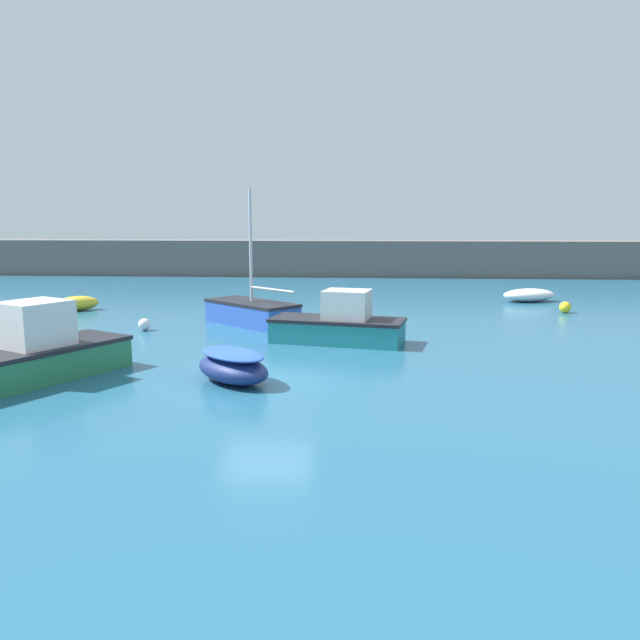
% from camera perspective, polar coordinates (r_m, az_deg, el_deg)
% --- Properties ---
extents(ground_plane, '(120.00, 120.00, 0.20)m').
position_cam_1_polar(ground_plane, '(17.35, -4.97, -5.68)').
color(ground_plane, '#235B7A').
extents(harbor_breakwater, '(64.48, 3.21, 2.72)m').
position_cam_1_polar(harbor_breakwater, '(48.45, 0.91, 5.70)').
color(harbor_breakwater, '#66605B').
rests_on(harbor_breakwater, ground_plane).
extents(rowboat_blue_near, '(3.16, 2.18, 0.69)m').
position_cam_1_polar(rowboat_blue_near, '(34.98, 18.56, 2.18)').
color(rowboat_blue_near, white).
rests_on(rowboat_blue_near, ground_plane).
extents(cabin_cruiser_white, '(4.51, 6.12, 2.15)m').
position_cam_1_polar(cabin_cruiser_white, '(18.61, -25.30, -3.00)').
color(cabin_cruiser_white, '#287A4C').
rests_on(cabin_cruiser_white, ground_plane).
extents(fishing_dinghy_green, '(2.13, 1.88, 0.70)m').
position_cam_1_polar(fishing_dinghy_green, '(32.08, -21.28, 1.43)').
color(fishing_dinghy_green, yellow).
rests_on(fishing_dinghy_green, ground_plane).
extents(rowboat_with_red_cover, '(2.84, 2.83, 0.90)m').
position_cam_1_polar(rowboat_with_red_cover, '(16.95, -7.99, -4.17)').
color(rowboat_with_red_cover, navy).
rests_on(rowboat_with_red_cover, ground_plane).
extents(motorboat_with_cabin, '(4.97, 2.78, 1.88)m').
position_cam_1_polar(motorboat_with_cabin, '(22.11, 1.82, -0.40)').
color(motorboat_with_cabin, teal).
rests_on(motorboat_with_cabin, ground_plane).
extents(sailboat_tall_mast, '(4.40, 4.15, 5.60)m').
position_cam_1_polar(sailboat_tall_mast, '(26.09, -6.25, 0.72)').
color(sailboat_tall_mast, '#2D56B7').
rests_on(sailboat_tall_mast, ground_plane).
extents(mooring_buoy_white, '(0.48, 0.48, 0.48)m').
position_cam_1_polar(mooring_buoy_white, '(25.50, -15.76, -0.40)').
color(mooring_buoy_white, white).
rests_on(mooring_buoy_white, ground_plane).
extents(mooring_buoy_yellow, '(0.53, 0.53, 0.53)m').
position_cam_1_polar(mooring_buoy_yellow, '(31.32, 21.50, 1.10)').
color(mooring_buoy_yellow, yellow).
rests_on(mooring_buoy_yellow, ground_plane).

